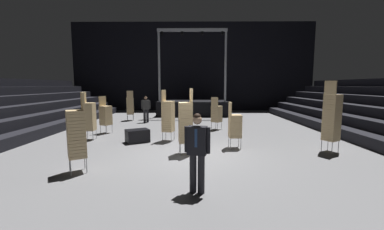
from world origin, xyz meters
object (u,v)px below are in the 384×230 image
crew_worker_near_stage (146,108)px  chair_stack_rear_centre (217,113)px  chair_stack_mid_centre (186,122)px  chair_stack_front_left (89,116)px  chair_stack_mid_right (168,116)px  stage_riser (192,106)px  chair_stack_rear_left (106,115)px  equipment_road_case (137,136)px  man_with_tie (197,148)px  chair_stack_rear_right (130,106)px  chair_stack_aisle_left (77,133)px  chair_stack_mid_left (235,125)px  chair_stack_front_right (332,117)px

crew_worker_near_stage → chair_stack_rear_centre: bearing=133.8°
chair_stack_rear_centre → chair_stack_mid_centre: bearing=-66.6°
chair_stack_front_left → chair_stack_mid_right: (3.39, -0.19, 0.04)m
stage_riser → chair_stack_rear_centre: (1.33, -6.25, 0.17)m
chair_stack_rear_left → chair_stack_rear_centre: bearing=129.5°
chair_stack_mid_right → equipment_road_case: (-1.23, -0.27, -0.80)m
stage_riser → chair_stack_front_left: bearing=-116.2°
man_with_tie → chair_stack_rear_left: bearing=-43.3°
chair_stack_mid_centre → chair_stack_rear_right: 9.00m
chair_stack_front_left → chair_stack_aisle_left: 4.19m
chair_stack_mid_left → chair_stack_mid_right: 2.85m
chair_stack_front_right → crew_worker_near_stage: size_ratio=1.48×
chair_stack_rear_left → equipment_road_case: 2.84m
chair_stack_mid_left → chair_stack_rear_left: 6.46m
chair_stack_rear_right → chair_stack_aisle_left: 9.91m
chair_stack_mid_right → chair_stack_rear_centre: 3.53m
equipment_road_case → chair_stack_rear_left: bearing=135.8°
chair_stack_rear_right → crew_worker_near_stage: bearing=-56.1°
chair_stack_front_left → chair_stack_rear_centre: size_ratio=1.20×
stage_riser → chair_stack_rear_right: 5.03m
man_with_tie → chair_stack_rear_right: (-4.33, 11.10, -0.00)m
chair_stack_front_right → equipment_road_case: bearing=-131.2°
stage_riser → chair_stack_mid_centre: bearing=-90.7°
crew_worker_near_stage → chair_stack_rear_right: bearing=-52.9°
chair_stack_mid_right → equipment_road_case: 1.50m
chair_stack_mid_centre → chair_stack_aisle_left: bearing=113.4°
chair_stack_front_right → crew_worker_near_stage: bearing=-161.2°
man_with_tie → crew_worker_near_stage: (-3.10, 10.18, -0.05)m
chair_stack_mid_left → chair_stack_front_left: bearing=-104.6°
chair_stack_front_left → crew_worker_near_stage: (1.45, 4.96, -0.09)m
chair_stack_mid_left → chair_stack_aisle_left: 5.30m
chair_stack_front_left → chair_stack_aisle_left: chair_stack_aisle_left is taller
man_with_tie → chair_stack_front_left: (-4.54, 5.22, 0.04)m
chair_stack_front_right → chair_stack_aisle_left: (-7.87, -2.12, -0.17)m
crew_worker_near_stage → chair_stack_front_right: bearing=122.8°
chair_stack_front_right → chair_stack_mid_centre: size_ratio=1.11×
chair_stack_mid_right → chair_stack_rear_centre: (2.26, 2.71, -0.21)m
chair_stack_rear_centre → chair_stack_aisle_left: (-4.28, -6.48, 0.21)m
chair_stack_mid_centre → chair_stack_rear_centre: 4.93m
chair_stack_mid_left → crew_worker_near_stage: 7.77m
stage_riser → chair_stack_aisle_left: bearing=-103.1°
chair_stack_mid_left → chair_stack_mid_right: size_ratio=0.80×
chair_stack_mid_right → crew_worker_near_stage: (-1.94, 5.15, -0.13)m
chair_stack_mid_right → chair_stack_rear_left: chair_stack_mid_right is taller
chair_stack_rear_centre → equipment_road_case: bearing=-99.0°
chair_stack_mid_right → chair_stack_aisle_left: size_ratio=1.00×
chair_stack_rear_right → crew_worker_near_stage: (1.23, -0.92, -0.05)m
stage_riser → man_with_tie: (0.22, -13.98, 0.30)m
chair_stack_mid_right → crew_worker_near_stage: chair_stack_mid_right is taller
man_with_tie → chair_stack_mid_centre: (-0.35, 3.04, 0.13)m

